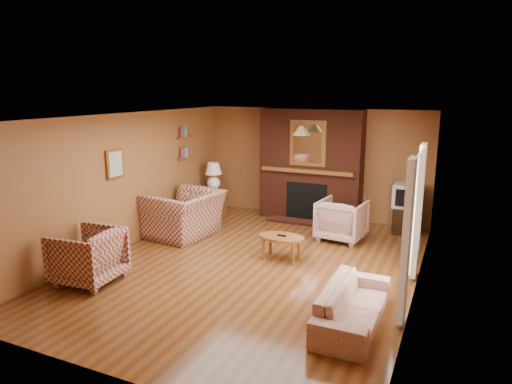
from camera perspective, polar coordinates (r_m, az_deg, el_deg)
The scene contains 20 objects.
floor at distance 7.52m, azimuth -0.42°, elevation -9.14°, with size 6.50×6.50×0.00m, color #4F2911.
ceiling at distance 6.99m, azimuth -0.45°, elevation 9.42°, with size 6.50×6.50×0.00m, color silver.
wall_back at distance 10.15m, azimuth 7.30°, elevation 3.56°, with size 6.50×6.50×0.00m, color brown.
wall_front at distance 4.55m, azimuth -18.08°, elevation -8.60°, with size 6.50×6.50×0.00m, color brown.
wall_left at distance 8.50m, azimuth -15.93°, elevation 1.37°, with size 6.50×6.50×0.00m, color brown.
wall_right at distance 6.55m, azimuth 19.85°, elevation -2.22°, with size 6.50×6.50×0.00m, color brown.
fireplace at distance 9.90m, azimuth 6.84°, elevation 3.23°, with size 2.20×0.82×2.40m.
window_right at distance 6.38m, azimuth 19.22°, elevation -3.25°, with size 0.10×1.85×2.00m.
bookshelf at distance 9.90m, azimuth -8.73°, elevation 6.00°, with size 0.09×0.55×0.71m.
botanical_print at distance 8.19m, azimuth -17.24°, elevation 3.36°, with size 0.05×0.40×0.50m.
pendant_light at distance 9.16m, azimuth 5.66°, elevation 7.65°, with size 0.36×0.36×0.48m.
plaid_loveseat at distance 8.96m, azimuth -8.92°, elevation -2.76°, with size 1.34×1.17×0.87m, color maroon.
plaid_armchair at distance 7.23m, azimuth -20.29°, elevation -7.50°, with size 0.86×0.89×0.81m, color maroon.
floral_sofa at distance 5.84m, azimuth 12.04°, elevation -13.60°, with size 1.67×0.65×0.49m, color #BCB392.
floral_armchair at distance 8.80m, azimuth 10.70°, elevation -3.43°, with size 0.83×0.85×0.77m, color #BCB392.
coffee_table at distance 7.66m, azimuth 3.22°, elevation -5.93°, with size 0.79×0.49×0.43m.
side_table at distance 10.43m, azimuth -5.26°, elevation -1.25°, with size 0.43×0.43×0.58m, color brown.
table_lamp at distance 10.30m, azimuth -5.33°, elevation 2.19°, with size 0.38×0.38×0.62m.
tv_stand at distance 9.52m, azimuth 18.20°, elevation -3.36°, with size 0.49×0.44×0.53m, color black.
crt_tv at distance 9.40m, azimuth 18.40°, elevation -0.43°, with size 0.52×0.52×0.47m.
Camera 1 is at (2.93, -6.34, 2.81)m, focal length 32.00 mm.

